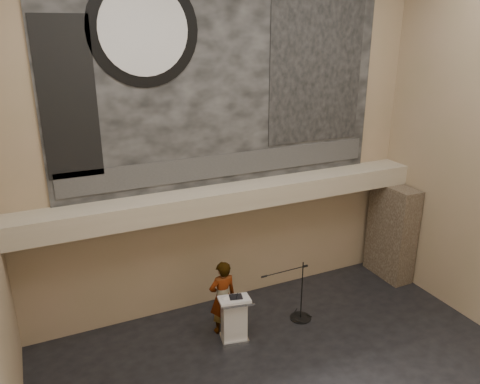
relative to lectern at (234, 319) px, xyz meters
name	(u,v)px	position (x,y,z in m)	size (l,w,h in m)	color
wall_back	(226,140)	(0.58, 1.74, 3.70)	(10.00, 0.02, 8.50)	#8D7B59
soffit	(233,197)	(0.58, 1.34, 2.40)	(10.00, 0.80, 0.50)	tan
sprinkler_left	(169,219)	(-1.02, 1.29, 2.12)	(0.04, 0.04, 0.06)	#B2893D
sprinkler_right	(302,197)	(2.48, 1.29, 2.12)	(0.04, 0.04, 0.06)	#B2893D
banner	(226,77)	(0.58, 1.71, 5.15)	(8.00, 0.05, 5.00)	black
banner_text_strip	(227,165)	(0.58, 1.67, 3.10)	(7.76, 0.02, 0.55)	#2F2F2F
banner_clock_rim	(144,30)	(-1.22, 1.67, 6.15)	(2.30, 2.30, 0.02)	black
banner_clock_face	(144,30)	(-1.22, 1.65, 6.15)	(1.84, 1.84, 0.02)	silver
banner_building_print	(317,68)	(2.98, 1.67, 5.25)	(2.60, 0.02, 3.60)	black
banner_brick_print	(68,100)	(-2.82, 1.67, 4.85)	(1.10, 0.02, 3.20)	black
stone_pier	(392,232)	(5.23, 0.89, 0.80)	(0.60, 1.40, 2.70)	#3F3327
lectern	(234,319)	(0.00, 0.00, 0.00)	(0.77, 0.61, 1.13)	silver
binder	(236,297)	(0.04, -0.02, 0.56)	(0.28, 0.23, 0.04)	black
papers	(229,299)	(-0.13, -0.02, 0.55)	(0.19, 0.26, 0.01)	silver
speaker_person	(223,297)	(-0.10, 0.42, 0.35)	(0.66, 0.43, 1.80)	silver
mic_stand	(300,311)	(1.79, 0.08, -0.33)	(1.37, 0.52, 1.54)	black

